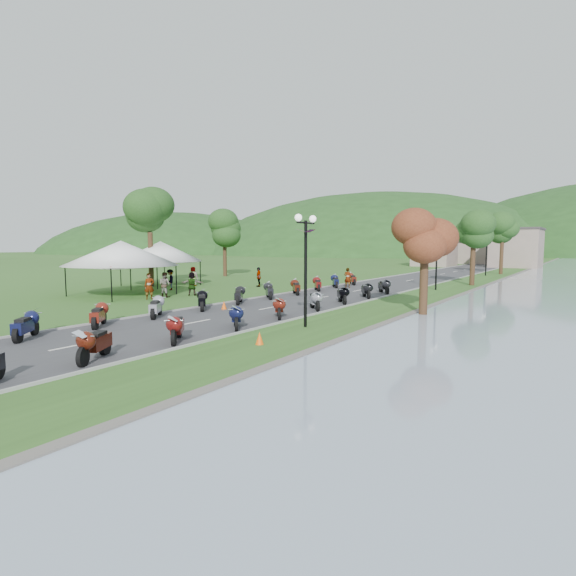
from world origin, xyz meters
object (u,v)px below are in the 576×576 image
Objects in this scene: pedestrian_a at (150,299)px; pedestrian_b at (165,297)px; vendor_tent_main at (122,268)px; pedestrian_c at (171,290)px.

pedestrian_a is 1.44m from pedestrian_b.
pedestrian_b is (3.48, 0.98, -2.00)m from vendor_tent_main.
pedestrian_b is 4.98m from pedestrian_c.
vendor_tent_main reaches higher than pedestrian_c.
pedestrian_a is at bearing -18.46° from pedestrian_c.
pedestrian_b is at bearing 15.68° from vendor_tent_main.
pedestrian_b is at bearing -9.99° from pedestrian_c.
pedestrian_a reaches higher than pedestrian_b.
pedestrian_c is (-0.02, 4.52, -2.00)m from vendor_tent_main.
vendor_tent_main is at bearing 121.94° from pedestrian_a.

